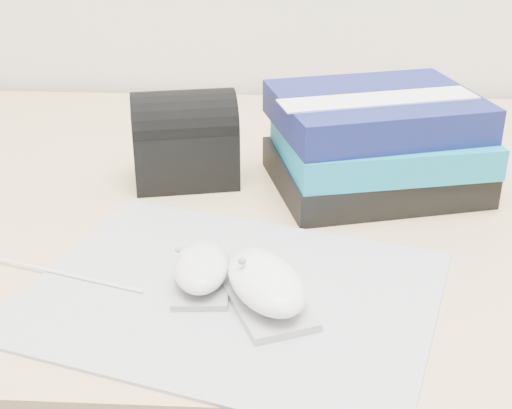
# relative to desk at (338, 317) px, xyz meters

# --- Properties ---
(desk) EXTENTS (1.60, 0.80, 0.73)m
(desk) POSITION_rel_desk_xyz_m (0.00, 0.00, 0.00)
(desk) COLOR tan
(desk) RESTS_ON ground
(mousepad) EXTENTS (0.45, 0.40, 0.00)m
(mousepad) POSITION_rel_desk_xyz_m (-0.13, -0.31, 0.24)
(mousepad) COLOR gray
(mousepad) RESTS_ON desk
(mouse_rear) EXTENTS (0.06, 0.10, 0.04)m
(mouse_rear) POSITION_rel_desk_xyz_m (-0.16, -0.29, 0.26)
(mouse_rear) COLOR #949496
(mouse_rear) RESTS_ON mousepad
(mouse_front) EXTENTS (0.10, 0.13, 0.05)m
(mouse_front) POSITION_rel_desk_xyz_m (-0.10, -0.32, 0.26)
(mouse_front) COLOR #A4A4A7
(mouse_front) RESTS_ON mousepad
(usb_cable) EXTENTS (0.22, 0.07, 0.00)m
(usb_cable) POSITION_rel_desk_xyz_m (-0.32, -0.28, 0.24)
(usb_cable) COLOR white
(usb_cable) RESTS_ON mousepad
(book_stack) EXTENTS (0.29, 0.25, 0.12)m
(book_stack) POSITION_rel_desk_xyz_m (0.03, -0.04, 0.29)
(book_stack) COLOR black
(book_stack) RESTS_ON desk
(pouch) EXTENTS (0.15, 0.12, 0.12)m
(pouch) POSITION_rel_desk_xyz_m (-0.21, -0.04, 0.29)
(pouch) COLOR black
(pouch) RESTS_ON desk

